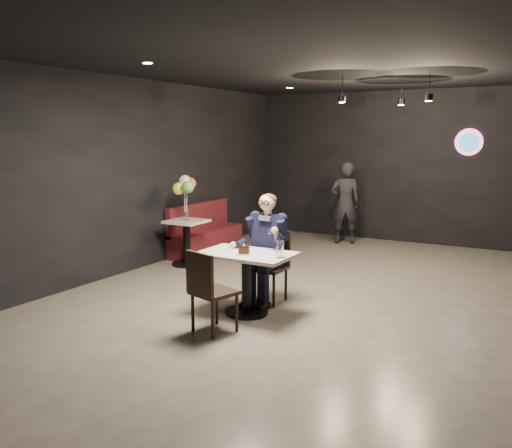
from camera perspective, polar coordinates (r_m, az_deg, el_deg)
The scene contains 17 objects.
floor at distance 7.08m, azimuth 8.81°, elevation -8.22°, with size 9.00×9.00×0.00m, color gray.
wall_sign at distance 10.92m, azimuth 21.50°, elevation 8.03°, with size 0.50×0.06×0.50m, color pink, non-canonical shape.
pendant_lights at distance 8.70m, azimuth 14.10°, elevation 14.05°, with size 1.40×1.20×0.36m, color black.
main_table at distance 6.50m, azimuth -1.01°, elevation -6.26°, with size 1.10×0.70×0.75m, color silver.
chair_far at distance 6.94m, azimuth 1.29°, elevation -4.53°, with size 0.42×0.46×0.92m, color black.
chair_near at distance 5.92m, azimuth -4.40°, elevation -7.00°, with size 0.42×0.46×0.92m, color black.
seated_man at distance 6.88m, azimuth 1.30°, elevation -2.43°, with size 0.60×0.80×1.44m, color black.
dessert_plate at distance 6.32m, azimuth -1.14°, elevation -3.15°, with size 0.23×0.23×0.01m, color white.
cake_slice at distance 6.29m, azimuth -1.26°, elevation -2.78°, with size 0.11×0.09×0.08m, color black.
mint_leaf at distance 6.28m, azimuth -1.09°, elevation -2.43°, with size 0.06×0.04×0.01m, color green.
sundae_glass at distance 6.15m, azimuth 2.54°, elevation -2.66°, with size 0.08×0.08×0.19m, color silver.
wafer_cone at distance 6.12m, azimuth 2.10°, elevation -1.36°, with size 0.06×0.06×0.12m, color tan.
booth_bench at distance 9.96m, azimuth -5.25°, elevation -0.40°, with size 0.45×1.80×0.90m, color #46110F.
side_table at distance 9.00m, azimuth -7.28°, elevation -2.00°, with size 0.59×0.59×0.73m, color silver.
balloon_vase at distance 8.92m, azimuth -7.34°, elevation 0.84°, with size 0.09×0.09×0.14m, color silver.
balloon_bunch at distance 8.87m, azimuth -7.39°, elevation 3.27°, with size 0.36×0.36×0.60m, color #FBFF35.
passerby at distance 10.82m, azimuth 9.35°, elevation 2.20°, with size 0.59×0.39×1.61m, color black.
Camera 1 is at (2.34, -6.34, 2.12)m, focal length 38.00 mm.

